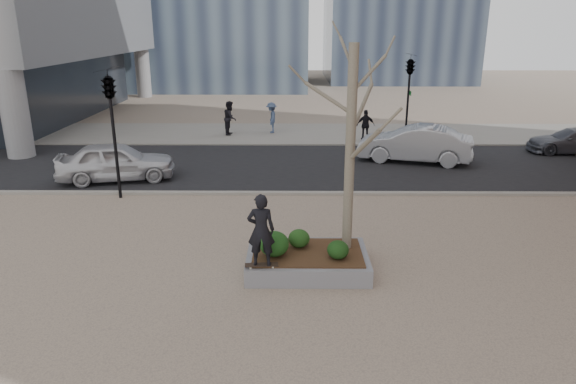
{
  "coord_description": "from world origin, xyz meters",
  "views": [
    {
      "loc": [
        0.61,
        -11.67,
        5.86
      ],
      "look_at": [
        0.5,
        2.0,
        1.4
      ],
      "focal_mm": 32.0,
      "sensor_mm": 36.0,
      "label": 1
    }
  ],
  "objects_px": {
    "skateboard": "(262,266)",
    "skateboarder": "(261,230)",
    "planter": "(307,261)",
    "police_car": "(116,161)"
  },
  "relations": [
    {
      "from": "planter",
      "to": "skateboard",
      "type": "distance_m",
      "value": 1.38
    },
    {
      "from": "skateboarder",
      "to": "skateboard",
      "type": "bearing_deg",
      "value": 180.0
    },
    {
      "from": "skateboarder",
      "to": "police_car",
      "type": "distance_m",
      "value": 10.55
    },
    {
      "from": "skateboard",
      "to": "skateboarder",
      "type": "height_order",
      "value": "skateboarder"
    },
    {
      "from": "planter",
      "to": "police_car",
      "type": "xyz_separation_m",
      "value": [
        -7.28,
        7.73,
        0.55
      ]
    },
    {
      "from": "planter",
      "to": "police_car",
      "type": "distance_m",
      "value": 10.64
    },
    {
      "from": "planter",
      "to": "skateboard",
      "type": "xyz_separation_m",
      "value": [
        -1.1,
        -0.79,
        0.26
      ]
    },
    {
      "from": "skateboard",
      "to": "skateboarder",
      "type": "distance_m",
      "value": 0.9
    },
    {
      "from": "skateboarder",
      "to": "police_car",
      "type": "bearing_deg",
      "value": -54.34
    },
    {
      "from": "planter",
      "to": "skateboarder",
      "type": "relative_size",
      "value": 1.73
    }
  ]
}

